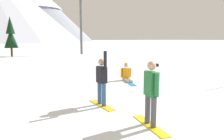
# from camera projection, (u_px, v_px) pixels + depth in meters

# --- Properties ---
(ground_plane) EXTENTS (800.00, 800.00, 0.00)m
(ground_plane) POSITION_uv_depth(u_px,v_px,m) (195.00, 118.00, 6.38)
(ground_plane) COLOR white
(snowboarder_foreground) EXTENTS (0.55, 1.62, 1.77)m
(snowboarder_foreground) POSITION_uv_depth(u_px,v_px,m) (151.00, 92.00, 5.70)
(snowboarder_foreground) COLOR yellow
(snowboarder_foreground) RESTS_ON ground_plane
(snowboarder_midground) EXTENTS (0.33, 1.49, 1.94)m
(snowboarder_midground) POSITION_uv_depth(u_px,v_px,m) (102.00, 80.00, 7.49)
(snowboarder_midground) COLOR yellow
(snowboarder_midground) RESTS_ON ground_plane
(snowboarder_background) EXTENTS (0.98, 1.84, 1.00)m
(snowboarder_background) POSITION_uv_depth(u_px,v_px,m) (127.00, 74.00, 12.11)
(snowboarder_background) COLOR #B7B7BC
(snowboarder_background) RESTS_ON ground_plane
(pine_tree_young) EXTENTS (1.75, 1.75, 5.28)m
(pine_tree_young) POSITION_uv_depth(u_px,v_px,m) (11.00, 35.00, 28.30)
(pine_tree_young) COLOR #472D19
(pine_tree_young) RESTS_ON ground_plane
(ski_lift_tower) EXTENTS (3.23, 0.36, 9.23)m
(ski_lift_tower) POSITION_uv_depth(u_px,v_px,m) (81.00, 19.00, 32.54)
(ski_lift_tower) COLOR #595B60
(ski_lift_tower) RESTS_ON ground_plane
(peak_central_summit) EXTENTS (103.00, 103.00, 49.33)m
(peak_central_summit) POSITION_uv_depth(u_px,v_px,m) (37.00, 13.00, 199.69)
(peak_central_summit) COLOR #8C93A3
(peak_central_summit) RESTS_ON ground_plane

